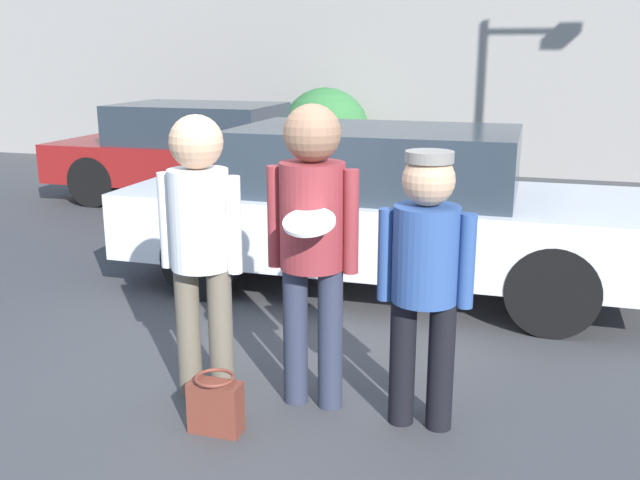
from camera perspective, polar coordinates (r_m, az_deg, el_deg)
The scene contains 9 objects.
ground_plane at distance 4.64m, azimuth -5.38°, elevation -12.26°, with size 56.00×56.00×0.00m, color #3F3F42.
storefront_building at distance 12.93m, azimuth 10.05°, elevation 14.51°, with size 24.00×0.22×4.11m.
person_left at distance 4.30m, azimuth -9.57°, elevation 0.56°, with size 0.53×0.36×1.76m.
person_middle_with_frisbee at distance 4.13m, azimuth -0.61°, elevation 0.95°, with size 0.55×0.61×1.83m.
person_right at distance 3.97m, azimuth 8.42°, elevation -2.17°, with size 0.54×0.37×1.60m.
parked_car_near at distance 6.47m, azimuth 5.03°, elevation 2.62°, with size 4.71×1.78×1.46m.
parked_car_far at distance 10.44m, azimuth -9.30°, elevation 6.99°, with size 4.34×1.83×1.39m.
shrub at distance 12.46m, azimuth 0.43°, elevation 8.63°, with size 1.52×1.52×1.52m.
handbag at distance 4.19m, azimuth -8.35°, elevation -12.93°, with size 0.30×0.23×0.34m.
Camera 1 is at (1.60, -3.81, 2.11)m, focal length 40.00 mm.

